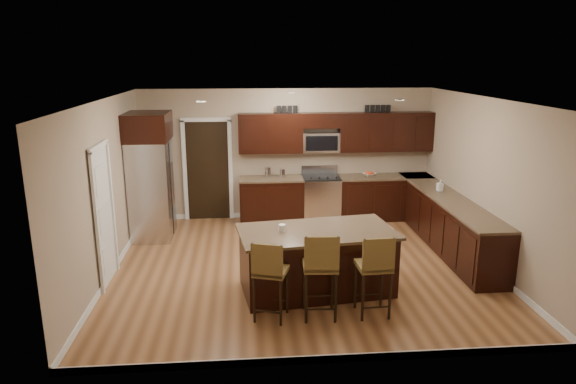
{
  "coord_description": "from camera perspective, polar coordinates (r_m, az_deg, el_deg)",
  "views": [
    {
      "loc": [
        -0.86,
        -7.74,
        3.32
      ],
      "look_at": [
        -0.18,
        0.4,
        1.16
      ],
      "focal_mm": 32.0,
      "sensor_mm": 36.0,
      "label": 1
    }
  ],
  "objects": [
    {
      "name": "stool_left",
      "position": [
        6.59,
        -2.07,
        -8.83
      ],
      "size": [
        0.51,
        0.51,
        1.09
      ],
      "rotation": [
        0.0,
        0.0,
        -0.32
      ],
      "color": "brown",
      "rests_on": "floor"
    },
    {
      "name": "island_jar",
      "position": [
        7.28,
        -0.67,
        -4.01
      ],
      "size": [
        0.1,
        0.1,
        0.1
      ],
      "primitive_type": "cylinder",
      "color": "white",
      "rests_on": "island"
    },
    {
      "name": "range",
      "position": [
        10.7,
        3.67,
        -0.66
      ],
      "size": [
        0.76,
        0.64,
        1.11
      ],
      "color": "silver",
      "rests_on": "floor"
    },
    {
      "name": "base_cabinets",
      "position": [
        10.01,
        11.44,
        -2.08
      ],
      "size": [
        4.02,
        3.96,
        0.92
      ],
      "color": "black",
      "rests_on": "floor"
    },
    {
      "name": "pantry_door",
      "position": [
        8.07,
        -19.82,
        -2.63
      ],
      "size": [
        0.03,
        0.8,
        2.04
      ],
      "primitive_type": "cube",
      "color": "white",
      "rests_on": "floor"
    },
    {
      "name": "stool_right",
      "position": [
        6.77,
        9.65,
        -8.15
      ],
      "size": [
        0.44,
        0.44,
        1.13
      ],
      "rotation": [
        0.0,
        0.0,
        0.05
      ],
      "color": "brown",
      "rests_on": "floor"
    },
    {
      "name": "soap_bottle",
      "position": [
        9.85,
        16.54,
        0.73
      ],
      "size": [
        0.1,
        0.11,
        0.21
      ],
      "primitive_type": "imported",
      "rotation": [
        0.0,
        0.0,
        0.1
      ],
      "color": "#B2B2B2",
      "rests_on": "base_cabinets"
    },
    {
      "name": "canister_short",
      "position": [
        10.48,
        -0.64,
        2.07
      ],
      "size": [
        0.11,
        0.11,
        0.18
      ],
      "primitive_type": "cylinder",
      "color": "silver",
      "rests_on": "base_cabinets"
    },
    {
      "name": "ceiling",
      "position": [
        7.82,
        1.57,
        10.27
      ],
      "size": [
        6.0,
        6.0,
        0.0
      ],
      "primitive_type": "plane",
      "rotation": [
        3.14,
        0.0,
        0.0
      ],
      "color": "silver",
      "rests_on": "wall_back"
    },
    {
      "name": "wall_right",
      "position": [
        8.87,
        21.14,
        0.98
      ],
      "size": [
        0.0,
        5.5,
        5.5
      ],
      "primitive_type": "plane",
      "rotation": [
        1.57,
        0.0,
        -1.57
      ],
      "color": "tan",
      "rests_on": "floor"
    },
    {
      "name": "microwave",
      "position": [
        10.6,
        3.65,
        5.56
      ],
      "size": [
        0.76,
        0.31,
        0.4
      ],
      "primitive_type": "cube",
      "color": "silver",
      "rests_on": "upper_cabinets"
    },
    {
      "name": "floor_mat",
      "position": [
        10.43,
        7.6,
        -3.84
      ],
      "size": [
        0.98,
        0.75,
        0.01
      ],
      "primitive_type": "cube",
      "rotation": [
        0.0,
        0.0,
        -0.19
      ],
      "color": "brown",
      "rests_on": "floor"
    },
    {
      "name": "canister_tall",
      "position": [
        10.46,
        -2.25,
        2.16
      ],
      "size": [
        0.12,
        0.12,
        0.22
      ],
      "primitive_type": "cylinder",
      "color": "silver",
      "rests_on": "base_cabinets"
    },
    {
      "name": "upper_cabinets",
      "position": [
        10.61,
        5.64,
        6.72
      ],
      "size": [
        4.0,
        0.33,
        0.8
      ],
      "color": "black",
      "rests_on": "wall_back"
    },
    {
      "name": "wall_back",
      "position": [
        10.71,
        -0.1,
        4.22
      ],
      "size": [
        6.0,
        0.0,
        6.0
      ],
      "primitive_type": "plane",
      "rotation": [
        1.57,
        0.0,
        0.0
      ],
      "color": "tan",
      "rests_on": "floor"
    },
    {
      "name": "island",
      "position": [
        7.52,
        3.18,
        -7.81
      ],
      "size": [
        2.35,
        1.44,
        0.92
      ],
      "rotation": [
        0.0,
        0.0,
        0.13
      ],
      "color": "black",
      "rests_on": "floor"
    },
    {
      "name": "refrigerator",
      "position": [
        9.81,
        -15.02,
        1.85
      ],
      "size": [
        0.79,
        0.98,
        2.35
      ],
      "color": "silver",
      "rests_on": "floor"
    },
    {
      "name": "wall_left",
      "position": [
        8.27,
        -19.63,
        0.17
      ],
      "size": [
        0.0,
        5.5,
        5.5
      ],
      "primitive_type": "plane",
      "rotation": [
        1.57,
        0.0,
        1.57
      ],
      "color": "tan",
      "rests_on": "floor"
    },
    {
      "name": "letter_decor",
      "position": [
        10.53,
        4.92,
        9.17
      ],
      "size": [
        2.2,
        0.03,
        0.15
      ],
      "primitive_type": null,
      "color": "black",
      "rests_on": "upper_cabinets"
    },
    {
      "name": "floor",
      "position": [
        8.47,
        1.44,
        -8.26
      ],
      "size": [
        6.0,
        6.0,
        0.0
      ],
      "primitive_type": "plane",
      "color": "#8F5E38",
      "rests_on": "ground"
    },
    {
      "name": "stool_mid",
      "position": [
        6.62,
        3.64,
        -8.22
      ],
      "size": [
        0.46,
        0.46,
        1.17
      ],
      "rotation": [
        0.0,
        0.0,
        -0.05
      ],
      "color": "brown",
      "rests_on": "floor"
    },
    {
      "name": "doorway",
      "position": [
        10.76,
        -8.9,
        2.34
      ],
      "size": [
        0.85,
        0.03,
        2.06
      ],
      "primitive_type": "cube",
      "color": "black",
      "rests_on": "floor"
    },
    {
      "name": "fruit_bowl",
      "position": [
        10.77,
        9.02,
        1.92
      ],
      "size": [
        0.33,
        0.33,
        0.06
      ],
      "primitive_type": "imported",
      "rotation": [
        0.0,
        0.0,
        0.4
      ],
      "color": "silver",
      "rests_on": "base_cabinets"
    }
  ]
}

